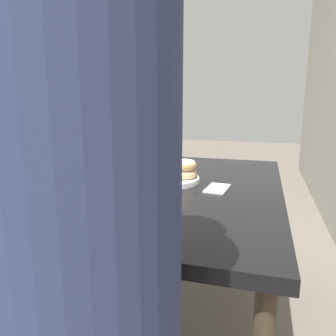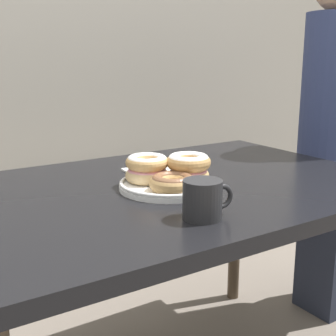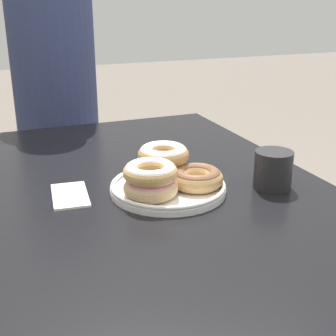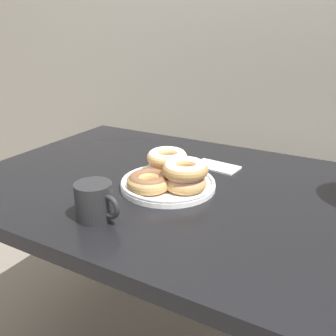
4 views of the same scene
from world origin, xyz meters
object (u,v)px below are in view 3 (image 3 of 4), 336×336
Objects in this scene: donut_plate at (167,175)px; coffee_mug at (273,169)px; dining_table at (149,215)px; person_figure at (55,100)px; napkin at (70,195)px.

coffee_mug is at bearing -105.13° from donut_plate.
dining_table is 0.32m from coffee_mug.
person_figure is (0.86, 0.08, 0.12)m from dining_table.
donut_plate is at bearing 74.87° from coffee_mug.
person_figure is at bearing 5.09° from dining_table.
coffee_mug is at bearing -159.44° from person_figure.
person_figure is (0.95, 0.36, 0.00)m from coffee_mug.
napkin is (0.03, 0.18, 0.07)m from dining_table.
person_figure is at bearing -7.12° from napkin.
coffee_mug is 0.48m from napkin.
napkin is at bearing 75.34° from coffee_mug.
donut_plate is at bearing -172.77° from person_figure.
donut_plate is at bearing -127.00° from dining_table.
person_figure reaches higher than coffee_mug.
dining_table is 4.52× the size of donut_plate.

